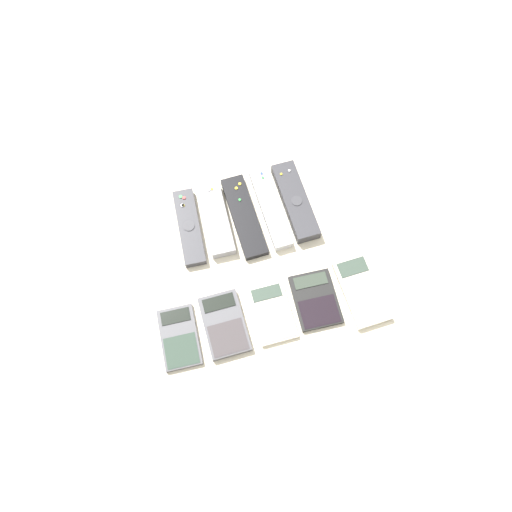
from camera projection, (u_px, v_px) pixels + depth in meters
ground_plane at (259, 269)px, 1.09m from camera, size 3.00×3.00×0.00m
remote_0 at (189, 227)px, 1.12m from camera, size 0.06×0.19×0.02m
remote_1 at (216, 220)px, 1.13m from camera, size 0.06×0.18×0.02m
remote_2 at (245, 216)px, 1.13m from camera, size 0.06×0.21×0.02m
remote_3 at (270, 208)px, 1.14m from camera, size 0.05×0.21×0.02m
remote_4 at (295, 201)px, 1.14m from camera, size 0.06×0.20×0.03m
calculator_0 at (179, 337)px, 1.03m from camera, size 0.08×0.13×0.01m
calculator_1 at (224, 324)px, 1.04m from camera, size 0.09×0.14×0.02m
calculator_2 at (270, 313)px, 1.05m from camera, size 0.08×0.13×0.01m
calculator_3 at (315, 300)px, 1.06m from camera, size 0.09×0.13×0.01m
calculator_4 at (361, 290)px, 1.07m from camera, size 0.09×0.16×0.02m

